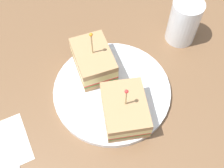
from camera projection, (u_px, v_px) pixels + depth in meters
ground_plane at (112, 94)px, 59.48cm from camera, size 113.26×113.26×2.00cm
plate at (112, 90)px, 58.08cm from camera, size 24.34×24.34×1.25cm
sandwich_half_front at (125, 110)px, 52.35cm from camera, size 10.59×12.22×9.78cm
sandwich_half_back at (93, 61)px, 57.88cm from camera, size 11.19×12.52×11.19cm
drink_glass at (183, 23)px, 62.34cm from camera, size 6.81×6.81×10.45cm
napkin at (3, 145)px, 52.58cm from camera, size 13.33×13.63×0.15cm
fork at (13, 162)px, 50.78cm from camera, size 4.96×12.02×0.35cm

